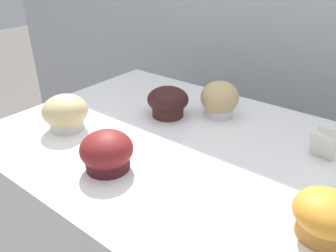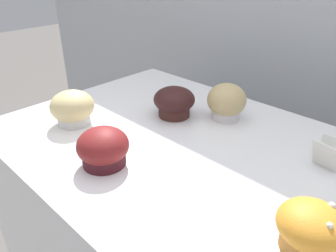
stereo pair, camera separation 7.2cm
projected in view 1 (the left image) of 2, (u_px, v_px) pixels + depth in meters
The scene contains 7 objects.
wall_back at pixel (297, 77), 1.14m from camera, with size 3.20×0.10×1.80m, color #B2B7BC.
muffin_front_center at pixel (66, 113), 0.79m from camera, with size 0.11×0.11×0.09m.
muffin_back_left at pixel (326, 216), 0.48m from camera, with size 0.10×0.10×0.07m.
muffin_back_right at pixel (219, 100), 0.85m from camera, with size 0.10×0.10×0.09m.
muffin_front_left at pixel (107, 152), 0.64m from camera, with size 0.11×0.11×0.08m.
muffin_front_right at pixel (168, 102), 0.85m from camera, with size 0.11×0.11×0.08m.
price_card at pixel (324, 144), 0.68m from camera, with size 0.06×0.05×0.06m.
Camera 1 is at (0.31, -0.53, 1.28)m, focal length 35.00 mm.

